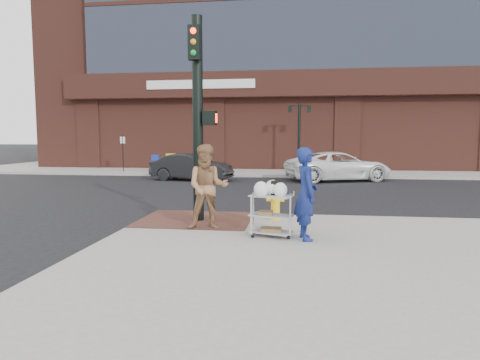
# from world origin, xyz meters

# --- Properties ---
(ground) EXTENTS (220.00, 220.00, 0.00)m
(ground) POSITION_xyz_m (0.00, 0.00, 0.00)
(ground) COLOR black
(ground) RESTS_ON ground
(sidewalk_far) EXTENTS (65.00, 36.00, 0.15)m
(sidewalk_far) POSITION_xyz_m (12.50, 32.00, 0.07)
(sidewalk_far) COLOR gray
(sidewalk_far) RESTS_ON ground
(brick_curb_ramp) EXTENTS (2.80, 2.40, 0.01)m
(brick_curb_ramp) POSITION_xyz_m (-0.60, 0.90, 0.16)
(brick_curb_ramp) COLOR #4F2725
(brick_curb_ramp) RESTS_ON sidewalk_near
(bank_building) EXTENTS (42.00, 26.00, 28.00)m
(bank_building) POSITION_xyz_m (5.00, 31.00, 14.15)
(bank_building) COLOR brown
(bank_building) RESTS_ON sidewalk_far
(lamp_post) EXTENTS (1.32, 0.22, 4.00)m
(lamp_post) POSITION_xyz_m (2.00, 16.00, 2.62)
(lamp_post) COLOR black
(lamp_post) RESTS_ON sidewalk_far
(parking_sign) EXTENTS (0.05, 0.05, 2.20)m
(parking_sign) POSITION_xyz_m (-8.50, 15.00, 1.25)
(parking_sign) COLOR black
(parking_sign) RESTS_ON sidewalk_far
(traffic_signal_pole) EXTENTS (0.61, 0.51, 5.00)m
(traffic_signal_pole) POSITION_xyz_m (-0.48, 0.77, 2.83)
(traffic_signal_pole) COLOR black
(traffic_signal_pole) RESTS_ON sidewalk_near
(woman_blue) EXTENTS (0.60, 0.77, 1.89)m
(woman_blue) POSITION_xyz_m (2.13, -0.86, 1.09)
(woman_blue) COLOR navy
(woman_blue) RESTS_ON sidewalk_near
(pedestrian_tan) EXTENTS (1.04, 0.87, 1.93)m
(pedestrian_tan) POSITION_xyz_m (-0.06, -0.18, 1.12)
(pedestrian_tan) COLOR #996D48
(pedestrian_tan) RESTS_ON sidewalk_near
(sedan_dark) EXTENTS (4.38, 2.13, 1.38)m
(sedan_dark) POSITION_xyz_m (-3.48, 11.91, 0.69)
(sedan_dark) COLOR black
(sedan_dark) RESTS_ON ground
(minivan_white) EXTENTS (5.88, 4.25, 1.49)m
(minivan_white) POSITION_xyz_m (4.01, 12.71, 0.74)
(minivan_white) COLOR white
(minivan_white) RESTS_ON ground
(utility_cart) EXTENTS (0.96, 0.72, 1.19)m
(utility_cart) POSITION_xyz_m (1.41, -0.71, 0.69)
(utility_cart) COLOR #A4A3A9
(utility_cart) RESTS_ON sidewalk_near
(fire_hydrant) EXTENTS (0.45, 0.32, 0.97)m
(fire_hydrant) POSITION_xyz_m (1.40, 1.18, 0.64)
(fire_hydrant) COLOR yellow
(fire_hydrant) RESTS_ON sidewalk_near
(newsbox_red) EXTENTS (0.41, 0.37, 0.94)m
(newsbox_red) POSITION_xyz_m (-5.53, 15.07, 0.62)
(newsbox_red) COLOR red
(newsbox_red) RESTS_ON sidewalk_far
(newsbox_yellow) EXTENTS (0.51, 0.48, 1.08)m
(newsbox_yellow) POSITION_xyz_m (-5.70, 15.56, 0.69)
(newsbox_yellow) COLOR yellow
(newsbox_yellow) RESTS_ON sidewalk_far
(newsbox_blue) EXTENTS (0.49, 0.46, 1.03)m
(newsbox_blue) POSITION_xyz_m (-6.41, 14.81, 0.66)
(newsbox_blue) COLOR #182C9C
(newsbox_blue) RESTS_ON sidewalk_far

